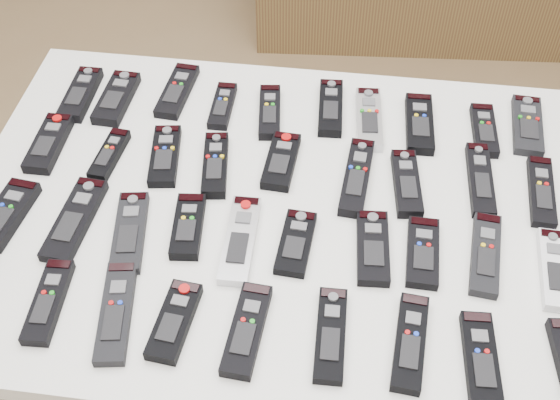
# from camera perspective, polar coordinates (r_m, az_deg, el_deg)

# --- Properties ---
(ground) EXTENTS (4.00, 4.00, 0.00)m
(ground) POSITION_cam_1_polar(r_m,az_deg,el_deg) (2.02, 3.27, -15.55)
(ground) COLOR olive
(ground) RESTS_ON ground
(table) EXTENTS (1.25, 0.88, 0.78)m
(table) POSITION_cam_1_polar(r_m,az_deg,el_deg) (1.41, 0.00, -2.12)
(table) COLOR white
(table) RESTS_ON ground
(remote_0) EXTENTS (0.06, 0.17, 0.02)m
(remote_0) POSITION_cam_1_polar(r_m,az_deg,el_deg) (1.66, -15.90, 8.28)
(remote_0) COLOR black
(remote_0) RESTS_ON table
(remote_1) EXTENTS (0.07, 0.17, 0.02)m
(remote_1) POSITION_cam_1_polar(r_m,az_deg,el_deg) (1.63, -13.15, 8.07)
(remote_1) COLOR black
(remote_1) RESTS_ON table
(remote_2) EXTENTS (0.07, 0.18, 0.02)m
(remote_2) POSITION_cam_1_polar(r_m,az_deg,el_deg) (1.63, -8.35, 8.76)
(remote_2) COLOR black
(remote_2) RESTS_ON table
(remote_3) EXTENTS (0.04, 0.14, 0.02)m
(remote_3) POSITION_cam_1_polar(r_m,az_deg,el_deg) (1.58, -4.69, 7.63)
(remote_3) COLOR black
(remote_3) RESTS_ON table
(remote_4) EXTENTS (0.07, 0.17, 0.02)m
(remote_4) POSITION_cam_1_polar(r_m,az_deg,el_deg) (1.55, -0.84, 7.17)
(remote_4) COLOR black
(remote_4) RESTS_ON table
(remote_5) EXTENTS (0.06, 0.17, 0.02)m
(remote_5) POSITION_cam_1_polar(r_m,az_deg,el_deg) (1.57, 4.13, 7.49)
(remote_5) COLOR black
(remote_5) RESTS_ON table
(remote_6) EXTENTS (0.07, 0.19, 0.02)m
(remote_6) POSITION_cam_1_polar(r_m,az_deg,el_deg) (1.55, 7.24, 6.54)
(remote_6) COLOR #B7B7BC
(remote_6) RESTS_ON table
(remote_7) EXTENTS (0.06, 0.18, 0.02)m
(remote_7) POSITION_cam_1_polar(r_m,az_deg,el_deg) (1.55, 11.26, 6.11)
(remote_7) COLOR black
(remote_7) RESTS_ON table
(remote_8) EXTENTS (0.05, 0.16, 0.02)m
(remote_8) POSITION_cam_1_polar(r_m,az_deg,el_deg) (1.57, 16.26, 5.47)
(remote_8) COLOR black
(remote_8) RESTS_ON table
(remote_9) EXTENTS (0.07, 0.18, 0.02)m
(remote_9) POSITION_cam_1_polar(r_m,az_deg,el_deg) (1.61, 19.46, 5.74)
(remote_9) COLOR black
(remote_9) RESTS_ON table
(remote_10) EXTENTS (0.06, 0.17, 0.02)m
(remote_10) POSITION_cam_1_polar(r_m,az_deg,el_deg) (1.56, -18.28, 4.40)
(remote_10) COLOR black
(remote_10) RESTS_ON table
(remote_11) EXTENTS (0.05, 0.14, 0.02)m
(remote_11) POSITION_cam_1_polar(r_m,az_deg,el_deg) (1.50, -13.69, 3.59)
(remote_11) COLOR black
(remote_11) RESTS_ON table
(remote_12) EXTENTS (0.08, 0.17, 0.02)m
(remote_12) POSITION_cam_1_polar(r_m,az_deg,el_deg) (1.47, -9.34, 3.57)
(remote_12) COLOR black
(remote_12) RESTS_ON table
(remote_13) EXTENTS (0.07, 0.18, 0.02)m
(remote_13) POSITION_cam_1_polar(r_m,az_deg,el_deg) (1.44, -5.28, 2.86)
(remote_13) COLOR black
(remote_13) RESTS_ON table
(remote_14) EXTENTS (0.07, 0.16, 0.02)m
(remote_14) POSITION_cam_1_polar(r_m,az_deg,el_deg) (1.44, 0.09, 3.18)
(remote_14) COLOR black
(remote_14) RESTS_ON table
(remote_15) EXTENTS (0.06, 0.20, 0.02)m
(remote_15) POSITION_cam_1_polar(r_m,az_deg,el_deg) (1.42, 6.25, 1.86)
(remote_15) COLOR black
(remote_15) RESTS_ON table
(remote_16) EXTENTS (0.07, 0.17, 0.02)m
(remote_16) POSITION_cam_1_polar(r_m,az_deg,el_deg) (1.42, 10.25, 1.35)
(remote_16) COLOR black
(remote_16) RESTS_ON table
(remote_17) EXTENTS (0.05, 0.19, 0.02)m
(remote_17) POSITION_cam_1_polar(r_m,az_deg,el_deg) (1.46, 15.97, 1.60)
(remote_17) COLOR black
(remote_17) RESTS_ON table
(remote_18) EXTENTS (0.06, 0.18, 0.02)m
(remote_18) POSITION_cam_1_polar(r_m,az_deg,el_deg) (1.48, 20.48, 0.66)
(remote_18) COLOR black
(remote_18) RESTS_ON table
(remote_19) EXTENTS (0.08, 0.17, 0.02)m
(remote_19) POSITION_cam_1_polar(r_m,az_deg,el_deg) (1.44, -21.33, -1.08)
(remote_19) COLOR black
(remote_19) RESTS_ON table
(remote_20) EXTENTS (0.07, 0.20, 0.02)m
(remote_20) POSITION_cam_1_polar(r_m,az_deg,el_deg) (1.39, -16.33, -1.54)
(remote_20) COLOR black
(remote_20) RESTS_ON table
(remote_21) EXTENTS (0.09, 0.19, 0.02)m
(remote_21) POSITION_cam_1_polar(r_m,az_deg,el_deg) (1.34, -12.11, -2.55)
(remote_21) COLOR black
(remote_21) RESTS_ON table
(remote_22) EXTENTS (0.07, 0.15, 0.02)m
(remote_22) POSITION_cam_1_polar(r_m,az_deg,el_deg) (1.33, -7.49, -2.13)
(remote_22) COLOR black
(remote_22) RESTS_ON table
(remote_23) EXTENTS (0.06, 0.20, 0.02)m
(remote_23) POSITION_cam_1_polar(r_m,az_deg,el_deg) (1.31, -3.26, -3.24)
(remote_23) COLOR #B7B7BC
(remote_23) RESTS_ON table
(remote_24) EXTENTS (0.07, 0.15, 0.02)m
(remote_24) POSITION_cam_1_polar(r_m,az_deg,el_deg) (1.30, 1.29, -3.50)
(remote_24) COLOR black
(remote_24) RESTS_ON table
(remote_25) EXTENTS (0.07, 0.17, 0.02)m
(remote_25) POSITION_cam_1_polar(r_m,az_deg,el_deg) (1.30, 7.55, -3.86)
(remote_25) COLOR black
(remote_25) RESTS_ON table
(remote_26) EXTENTS (0.06, 0.16, 0.02)m
(remote_26) POSITION_cam_1_polar(r_m,az_deg,el_deg) (1.31, 11.53, -4.19)
(remote_26) COLOR black
(remote_26) RESTS_ON table
(remote_27) EXTENTS (0.07, 0.19, 0.02)m
(remote_27) POSITION_cam_1_polar(r_m,az_deg,el_deg) (1.34, 16.36, -4.25)
(remote_27) COLOR black
(remote_27) RESTS_ON table
(remote_28) EXTENTS (0.05, 0.18, 0.02)m
(remote_28) POSITION_cam_1_polar(r_m,az_deg,el_deg) (1.35, 21.36, -5.28)
(remote_28) COLOR silver
(remote_28) RESTS_ON table
(remote_30) EXTENTS (0.06, 0.17, 0.02)m
(remote_30) POSITION_cam_1_polar(r_m,az_deg,el_deg) (1.28, -18.31, -7.82)
(remote_30) COLOR black
(remote_30) RESTS_ON table
(remote_31) EXTENTS (0.08, 0.20, 0.02)m
(remote_31) POSITION_cam_1_polar(r_m,az_deg,el_deg) (1.24, -13.17, -8.86)
(remote_31) COLOR black
(remote_31) RESTS_ON table
(remote_32) EXTENTS (0.07, 0.16, 0.02)m
(remote_32) POSITION_cam_1_polar(r_m,az_deg,el_deg) (1.21, -8.58, -9.71)
(remote_32) COLOR black
(remote_32) RESTS_ON table
(remote_33) EXTENTS (0.06, 0.18, 0.02)m
(remote_33) POSITION_cam_1_polar(r_m,az_deg,el_deg) (1.19, -2.71, -10.49)
(remote_33) COLOR black
(remote_33) RESTS_ON table
(remote_34) EXTENTS (0.05, 0.18, 0.02)m
(remote_34) POSITION_cam_1_polar(r_m,az_deg,el_deg) (1.19, 4.13, -10.86)
(remote_34) COLOR black
(remote_34) RESTS_ON table
(remote_35) EXTENTS (0.06, 0.18, 0.02)m
(remote_35) POSITION_cam_1_polar(r_m,az_deg,el_deg) (1.20, 10.53, -11.31)
(remote_35) COLOR black
(remote_35) RESTS_ON table
(remote_36) EXTENTS (0.06, 0.18, 0.02)m
(remote_36) POSITION_cam_1_polar(r_m,az_deg,el_deg) (1.21, 16.02, -12.41)
(remote_36) COLOR black
(remote_36) RESTS_ON table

